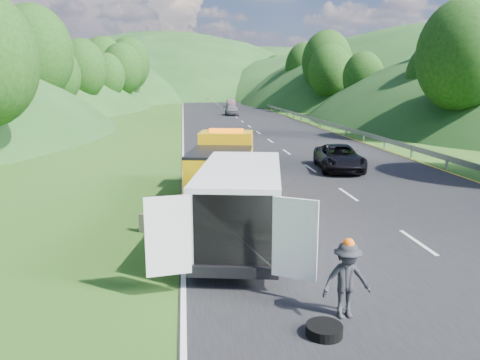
{
  "coord_description": "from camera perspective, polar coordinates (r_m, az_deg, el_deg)",
  "views": [
    {
      "loc": [
        -3.79,
        -14.42,
        4.71
      ],
      "look_at": [
        -1.89,
        1.46,
        1.3
      ],
      "focal_mm": 35.0,
      "sensor_mm": 36.0,
      "label": 1
    }
  ],
  "objects": [
    {
      "name": "road_surface",
      "position": [
        55.04,
        0.29,
        7.13
      ],
      "size": [
        14.0,
        200.0,
        0.02
      ],
      "primitive_type": "cube",
      "color": "black",
      "rests_on": "ground"
    },
    {
      "name": "hills_backdrop",
      "position": [
        149.55,
        -2.92,
        10.2
      ],
      "size": [
        201.0,
        288.6,
        44.0
      ],
      "primitive_type": null,
      "color": "#2D5B23",
      "rests_on": "ground"
    },
    {
      "name": "tree_line_left",
      "position": [
        76.1,
        -18.52,
        7.86
      ],
      "size": [
        14.0,
        140.0,
        14.0
      ],
      "primitive_type": null,
      "color": "#2D5619",
      "rests_on": "ground"
    },
    {
      "name": "suitcase",
      "position": [
        15.13,
        -11.43,
        -5.15
      ],
      "size": [
        0.42,
        0.31,
        0.6
      ],
      "primitive_type": "cube",
      "rotation": [
        0.0,
        0.0,
        -0.33
      ],
      "color": "#53523E",
      "rests_on": "ground"
    },
    {
      "name": "dist_car_a",
      "position": [
        65.23,
        -0.99,
        7.88
      ],
      "size": [
        1.72,
        4.27,
        1.46
      ],
      "primitive_type": "imported",
      "color": "#57575D",
      "rests_on": "ground"
    },
    {
      "name": "dist_car_c",
      "position": [
        107.1,
        -3.98,
        9.48
      ],
      "size": [
        2.12,
        5.21,
        1.51
      ],
      "primitive_type": "imported",
      "color": "#905148",
      "rests_on": "ground"
    },
    {
      "name": "tow_truck",
      "position": [
        19.51,
        -2.01,
        1.97
      ],
      "size": [
        3.39,
        6.51,
        2.66
      ],
      "rotation": [
        0.0,
        0.0,
        -0.19
      ],
      "color": "black",
      "rests_on": "ground"
    },
    {
      "name": "guardrail",
      "position": [
        68.55,
        5.1,
        8.04
      ],
      "size": [
        0.06,
        140.0,
        1.52
      ],
      "primitive_type": "cube",
      "color": "gray",
      "rests_on": "ground"
    },
    {
      "name": "woman",
      "position": [
        16.32,
        -2.26,
        -4.74
      ],
      "size": [
        0.57,
        0.68,
        1.6
      ],
      "primitive_type": "imported",
      "rotation": [
        0.0,
        0.0,
        1.86
      ],
      "color": "white",
      "rests_on": "ground"
    },
    {
      "name": "dist_car_b",
      "position": [
        86.61,
        -1.12,
        8.91
      ],
      "size": [
        1.39,
        3.99,
        1.31
      ],
      "primitive_type": "imported",
      "color": "#674453",
      "rests_on": "ground"
    },
    {
      "name": "tree_line_right",
      "position": [
        79.24,
        13.09,
        8.31
      ],
      "size": [
        14.0,
        140.0,
        14.0
      ],
      "primitive_type": null,
      "color": "#2D5619",
      "rests_on": "ground"
    },
    {
      "name": "passing_suv",
      "position": [
        25.7,
        11.93,
        1.21
      ],
      "size": [
        2.81,
        5.01,
        1.32
      ],
      "primitive_type": "imported",
      "rotation": [
        0.0,
        0.0,
        -0.13
      ],
      "color": "black",
      "rests_on": "ground"
    },
    {
      "name": "white_van",
      "position": [
        13.27,
        0.12,
        -2.63
      ],
      "size": [
        4.07,
        7.11,
        2.38
      ],
      "rotation": [
        0.0,
        0.0,
        -0.19
      ],
      "color": "black",
      "rests_on": "ground"
    },
    {
      "name": "child",
      "position": [
        14.58,
        0.5,
        -6.8
      ],
      "size": [
        0.66,
        0.66,
        1.08
      ],
      "primitive_type": "imported",
      "rotation": [
        0.0,
        0.0,
        -0.77
      ],
      "color": "tan",
      "rests_on": "ground"
    },
    {
      "name": "spare_tire",
      "position": [
        9.41,
        10.21,
        -18.19
      ],
      "size": [
        0.7,
        0.7,
        0.2
      ],
      "primitive_type": "cylinder",
      "color": "black",
      "rests_on": "ground"
    },
    {
      "name": "worker",
      "position": [
        10.1,
        12.66,
        -16.05
      ],
      "size": [
        1.07,
        0.67,
        1.58
      ],
      "primitive_type": "imported",
      "rotation": [
        0.0,
        0.0,
        0.09
      ],
      "color": "black",
      "rests_on": "ground"
    },
    {
      "name": "ground",
      "position": [
        15.63,
        7.58,
        -5.6
      ],
      "size": [
        320.0,
        320.0,
        0.0
      ],
      "primitive_type": "plane",
      "color": "#38661E",
      "rests_on": "ground"
    }
  ]
}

